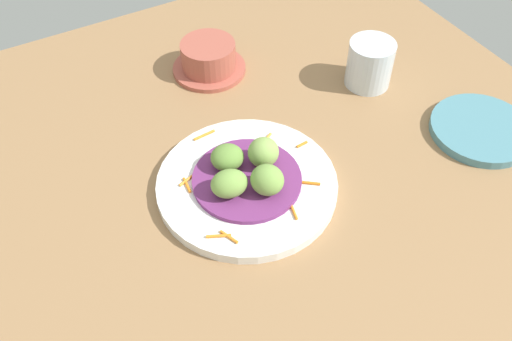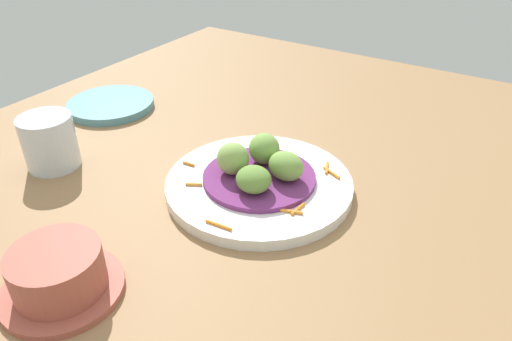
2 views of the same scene
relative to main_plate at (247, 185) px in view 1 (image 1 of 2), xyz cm
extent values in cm
cube|color=#936D47|center=(-4.69, 1.26, -1.79)|extent=(110.00, 110.00, 2.00)
cylinder|color=white|center=(0.00, 0.00, 0.00)|extent=(25.32, 25.32, 1.58)
cylinder|color=#702D6B|center=(0.00, 0.00, 1.15)|extent=(15.26, 15.26, 0.72)
cylinder|color=orange|center=(10.99, 1.45, 0.99)|extent=(0.67, 3.53, 0.40)
cylinder|color=orange|center=(-6.55, 7.69, 0.99)|extent=(1.72, 3.07, 0.40)
cylinder|color=orange|center=(-7.53, -2.84, 0.99)|extent=(3.38, 1.20, 0.40)
cylinder|color=orange|center=(-5.01, -7.30, 0.99)|extent=(2.13, 2.63, 0.40)
cylinder|color=orange|center=(5.85, -6.60, 0.99)|extent=(1.42, 2.10, 0.40)
cylinder|color=orange|center=(4.23, 6.84, 0.99)|extent=(1.50, 3.58, 0.40)
cylinder|color=orange|center=(3.25, 7.65, 0.99)|extent=(2.72, 0.66, 0.40)
cylinder|color=orange|center=(-7.32, 6.61, 0.99)|extent=(2.80, 1.44, 0.40)
cylinder|color=orange|center=(2.17, -10.43, 0.99)|extent=(0.56, 1.87, 0.40)
ellipsoid|color=olive|center=(3.34, 1.28, 3.16)|extent=(5.41, 5.58, 3.31)
ellipsoid|color=#759E47|center=(-1.28, 3.34, 3.42)|extent=(4.96, 5.73, 3.81)
ellipsoid|color=#759E47|center=(-3.34, -1.28, 3.63)|extent=(6.20, 6.13, 4.24)
ellipsoid|color=#84A851|center=(1.28, -3.34, 3.69)|extent=(4.70, 4.81, 4.37)
cylinder|color=teal|center=(-7.69, -36.83, -0.10)|extent=(15.51, 15.51, 1.38)
cylinder|color=#A85142|center=(26.75, -7.20, -0.39)|extent=(12.55, 12.55, 0.80)
cylinder|color=#A85142|center=(26.75, -7.20, 2.34)|extent=(9.29, 9.29, 4.65)
cylinder|color=silver|center=(10.78, -28.92, 3.12)|extent=(7.56, 7.56, 7.81)
camera|label=1|loc=(-45.50, 24.06, 59.70)|focal=39.51mm
camera|label=2|loc=(45.63, 28.40, 36.46)|focal=33.47mm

